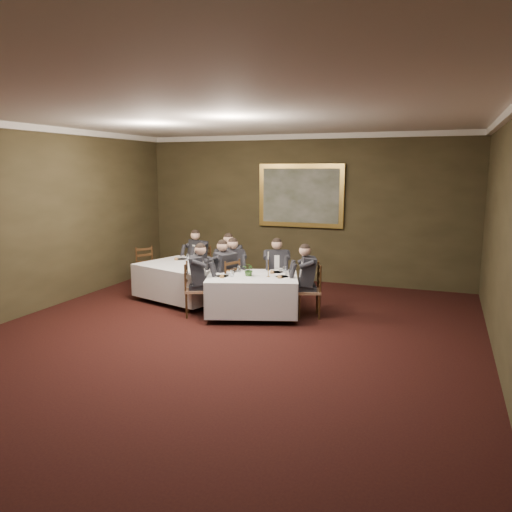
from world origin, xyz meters
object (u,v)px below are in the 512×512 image
Objects in this scene: diner_sec_backleft at (199,267)px; chair_sec_backright at (232,282)px; chair_sec_endright at (226,295)px; diner_sec_endright at (226,284)px; diner_main_backleft at (233,279)px; chair_main_backright at (276,290)px; chair_sec_endleft at (149,280)px; diner_sec_backright at (231,272)px; chair_main_endright at (309,302)px; diner_main_backright at (277,279)px; table_second at (185,279)px; chair_main_backleft at (233,290)px; chair_main_endleft at (196,300)px; centerpiece at (249,269)px; table_main at (252,292)px; diner_main_endleft at (197,288)px; diner_main_endright at (309,290)px; chair_sec_backleft at (199,276)px; painting at (301,196)px; candlestick at (268,267)px.

diner_sec_backleft reaches higher than chair_sec_backright.
diner_sec_backleft is at bearing 65.06° from chair_sec_endright.
chair_sec_endright is 0.23m from diner_sec_endright.
chair_main_backright is (0.84, 0.29, -0.23)m from diner_main_backleft.
chair_sec_backright and chair_sec_endleft have the same top height.
chair_main_backright is at bearing 179.94° from diner_sec_backright.
chair_main_endright and chair_sec_endleft have the same top height.
diner_main_backleft reaches higher than chair_sec_endleft.
diner_main_backright is 1.35× the size of chair_main_endright.
chair_sec_backright is 1.13m from chair_sec_endright.
table_second is 1.05m from chair_main_backleft.
chair_main_endleft is at bearing 28.32° from diner_main_backright.
chair_main_endright is 1.00× the size of chair_sec_endleft.
centerpiece is at bearing 89.61° from chair_main_endright.
chair_main_endright is 1.26m from centerpiece.
table_main is at bearing 103.07° from chair_sec_endleft.
chair_main_backright is 1.71m from chair_main_endleft.
diner_main_endright is at bearing 84.65° from diner_main_endleft.
diner_main_backright and diner_main_endright have the same top height.
table_main is 2.47m from chair_sec_backleft.
table_main is 1.97× the size of chair_main_backright.
table_second is at bearing 65.34° from chair_main_endright.
chair_main_backleft is 0.69m from chair_sec_backright.
chair_main_backleft is 1.00× the size of chair_sec_endleft.
painting reaches higher than diner_main_backright.
chair_sec_backright is (0.73, 0.74, -0.17)m from table_second.
table_main is 1.46× the size of diner_main_backright.
chair_sec_endleft is (-2.16, 0.67, -0.23)m from diner_sec_endright.
chair_main_endright reaches higher than table_second.
table_main is at bearing -87.32° from chair_sec_endright.
chair_main_endright is at bearing -4.64° from table_second.
chair_sec_backleft is at bearing 64.73° from chair_sec_endright.
diner_sec_backleft is 2.49m from centerpiece.
candlestick is at bearing -14.59° from table_second.
diner_main_endright is 3.14m from diner_sec_backleft.
diner_sec_backright reaches higher than chair_sec_endleft.
chair_sec_backright is (-0.98, 1.29, -0.17)m from table_main.
chair_main_backleft is 0.74× the size of diner_sec_endright.
diner_main_endleft is 5.27× the size of centerpiece.
chair_main_backright is 2.96m from chair_sec_endleft.
diner_main_endleft is (-1.13, -1.27, 0.23)m from chair_main_backright.
chair_main_endleft is 1.00× the size of chair_sec_endright.
chair_main_endleft is 2.09m from diner_main_endright.
chair_sec_backleft reaches higher than table_second.
candlestick is (1.28, -1.27, 0.65)m from chair_sec_backright.
chair_main_backright is 0.23m from diner_main_backright.
diner_main_endright is at bearing 170.41° from diner_sec_backright.
chair_main_endleft is 1.62m from chair_sec_backright.
table_second is 8.29× the size of centerpiece.
table_main is 0.45m from centerpiece.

